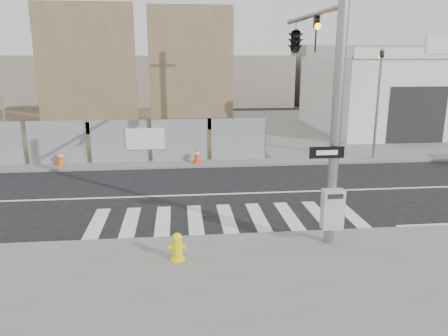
{
  "coord_description": "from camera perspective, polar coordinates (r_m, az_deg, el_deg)",
  "views": [
    {
      "loc": [
        -1.45,
        -15.34,
        4.98
      ],
      "look_at": [
        0.01,
        -1.54,
        1.4
      ],
      "focal_mm": 35.0,
      "sensor_mm": 36.0,
      "label": 1
    }
  ],
  "objects": [
    {
      "name": "far_signal_pole",
      "position": [
        22.11,
        19.58,
        9.76
      ],
      "size": [
        0.16,
        0.2,
        5.6
      ],
      "color": "gray",
      "rests_on": "sidewalk_far"
    },
    {
      "name": "auto_shop",
      "position": [
        32.34,
        22.83,
        9.01
      ],
      "size": [
        12.0,
        10.2,
        5.95
      ],
      "color": "silver",
      "rests_on": "sidewalk_far"
    },
    {
      "name": "signal_pole",
      "position": [
        13.87,
        10.79,
        13.4
      ],
      "size": [
        0.96,
        5.87,
        7.0
      ],
      "color": "gray",
      "rests_on": "sidewalk_near"
    },
    {
      "name": "fire_hydrant",
      "position": [
        10.87,
        -6.11,
        -10.17
      ],
      "size": [
        0.45,
        0.45,
        0.7
      ],
      "rotation": [
        0.0,
        0.0,
        -0.28
      ],
      "color": "yellow",
      "rests_on": "sidewalk_near"
    },
    {
      "name": "ground",
      "position": [
        16.19,
        -0.6,
        -3.45
      ],
      "size": [
        100.0,
        100.0,
        0.0
      ],
      "primitive_type": "plane",
      "color": "black",
      "rests_on": "ground"
    },
    {
      "name": "traffic_cone_c",
      "position": [
        21.2,
        -20.58,
        1.24
      ],
      "size": [
        0.4,
        0.4,
        0.71
      ],
      "rotation": [
        0.0,
        0.0,
        0.1
      ],
      "color": "#E5560C",
      "rests_on": "sidewalk_far"
    },
    {
      "name": "traffic_cone_d",
      "position": [
        20.37,
        -3.57,
        1.65
      ],
      "size": [
        0.38,
        0.38,
        0.72
      ],
      "rotation": [
        0.0,
        0.0,
        -0.02
      ],
      "color": "#F6360C",
      "rests_on": "sidewalk_far"
    },
    {
      "name": "concrete_wall_left",
      "position": [
        29.0,
        -17.36,
        10.65
      ],
      "size": [
        6.0,
        1.3,
        8.0
      ],
      "color": "brown",
      "rests_on": "sidewalk_far"
    },
    {
      "name": "sidewalk_far",
      "position": [
        29.78,
        -3.17,
        4.93
      ],
      "size": [
        50.0,
        20.0,
        0.12
      ],
      "primitive_type": "cube",
      "color": "slate",
      "rests_on": "ground"
    },
    {
      "name": "utility_pole_right",
      "position": [
        22.3,
        15.35,
        14.54
      ],
      "size": [
        1.6,
        0.28,
        10.0
      ],
      "color": "#473521",
      "rests_on": "sidewalk_far"
    },
    {
      "name": "concrete_wall_right",
      "position": [
        29.48,
        -4.26,
        11.3
      ],
      "size": [
        5.5,
        1.3,
        8.0
      ],
      "color": "brown",
      "rests_on": "sidewalk_far"
    }
  ]
}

